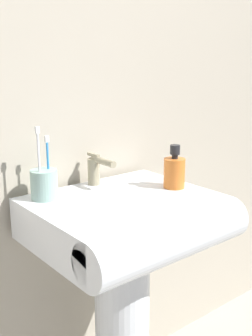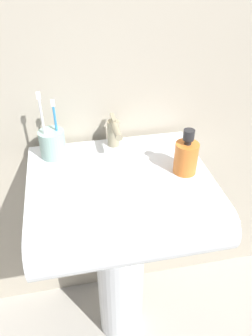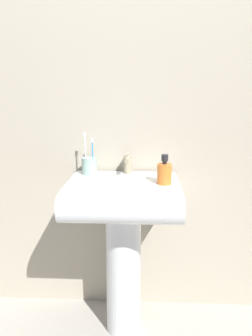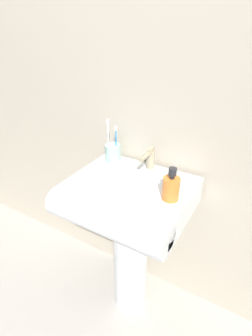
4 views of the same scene
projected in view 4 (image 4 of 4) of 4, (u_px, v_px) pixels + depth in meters
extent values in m
plane|color=#ADA89E|center=(130.00, 299.00, 1.56)|extent=(6.00, 6.00, 0.00)
cube|color=#B7AD99|center=(160.00, 85.00, 1.17)|extent=(5.00, 0.05, 2.40)
cylinder|color=white|center=(130.00, 258.00, 1.39)|extent=(0.18, 0.18, 0.69)
cube|color=white|center=(131.00, 194.00, 1.20)|extent=(0.54, 0.41, 0.13)
cylinder|color=white|center=(106.00, 220.00, 1.04)|extent=(0.54, 0.13, 0.13)
cylinder|color=tan|center=(151.00, 160.00, 1.26)|extent=(0.04, 0.04, 0.09)
cylinder|color=tan|center=(146.00, 156.00, 1.20)|extent=(0.02, 0.11, 0.02)
cube|color=tan|center=(151.00, 149.00, 1.23)|extent=(0.01, 0.06, 0.01)
cylinder|color=#99BFB2|center=(113.00, 153.00, 1.33)|extent=(0.08, 0.08, 0.09)
cylinder|color=white|center=(108.00, 141.00, 1.30)|extent=(0.01, 0.01, 0.19)
cube|color=white|center=(108.00, 121.00, 1.25)|extent=(0.01, 0.01, 0.02)
cylinder|color=#338CD8|center=(116.00, 145.00, 1.30)|extent=(0.01, 0.01, 0.16)
cube|color=white|center=(116.00, 128.00, 1.26)|extent=(0.01, 0.01, 0.02)
cylinder|color=orange|center=(171.00, 189.00, 1.03)|extent=(0.07, 0.07, 0.10)
cylinder|color=#262628|center=(172.00, 177.00, 1.01)|extent=(0.02, 0.02, 0.01)
cylinder|color=#262628|center=(173.00, 172.00, 1.00)|extent=(0.03, 0.03, 0.03)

